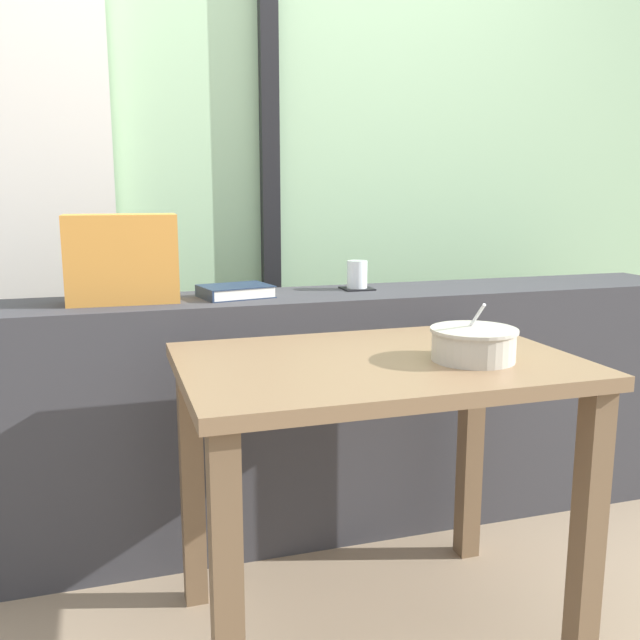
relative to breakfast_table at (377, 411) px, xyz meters
name	(u,v)px	position (x,y,z in m)	size (l,w,h in m)	color
ground	(360,620)	(-0.02, 0.05, -0.60)	(8.00, 8.00, 0.00)	gray
outdoor_backdrop	(256,121)	(-0.02, 1.25, 0.80)	(4.80, 0.08, 2.80)	#9EC699
curtain_left_panel	(30,156)	(-0.85, 1.15, 0.65)	(0.56, 0.06, 2.50)	silver
window_divider_post	(270,147)	(0.02, 1.18, 0.70)	(0.07, 0.05, 2.60)	black
dark_console_ledge	(303,414)	(-0.02, 0.60, -0.20)	(2.80, 0.35, 0.81)	#38383D
breakfast_table	(377,411)	(0.00, 0.00, 0.00)	(0.95, 0.65, 0.73)	brown
coaster_square	(357,289)	(0.19, 0.65, 0.21)	(0.10, 0.10, 0.01)	black
juice_glass	(357,275)	(0.19, 0.65, 0.25)	(0.07, 0.07, 0.09)	white
closed_book	(235,291)	(-0.24, 0.60, 0.22)	(0.24, 0.20, 0.04)	#1E2D47
throw_pillow	(122,259)	(-0.57, 0.60, 0.34)	(0.32, 0.14, 0.26)	#D18938
soup_bowl	(473,345)	(0.21, -0.09, 0.17)	(0.21, 0.21, 0.14)	#BCB7A8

